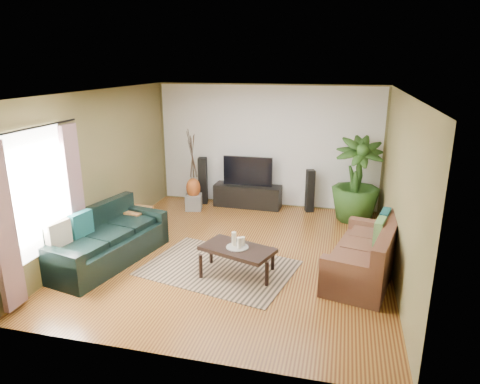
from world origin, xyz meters
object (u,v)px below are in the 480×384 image
(speaker_right, at_px, (310,191))
(side_table, at_px, (135,223))
(sofa_left, at_px, (106,237))
(vase, at_px, (193,188))
(coffee_table, at_px, (237,261))
(tv_stand, at_px, (248,196))
(potted_plant, at_px, (357,180))
(sofa_right, at_px, (364,250))
(television, at_px, (248,171))
(pedestal, at_px, (194,202))
(speaker_left, at_px, (203,181))

(speaker_right, relative_size, side_table, 1.69)
(sofa_left, bearing_deg, vase, 1.52)
(coffee_table, relative_size, speaker_right, 1.17)
(tv_stand, relative_size, potted_plant, 0.87)
(tv_stand, distance_m, potted_plant, 2.43)
(potted_plant, bearing_deg, sofa_right, -87.60)
(sofa_right, relative_size, side_table, 3.40)
(sofa_right, distance_m, potted_plant, 2.51)
(sofa_right, distance_m, tv_stand, 3.70)
(sofa_right, bearing_deg, vase, -109.66)
(coffee_table, distance_m, speaker_right, 3.31)
(television, bearing_deg, coffee_table, -80.00)
(coffee_table, relative_size, television, 0.99)
(sofa_left, xyz_separation_m, vase, (0.51, 2.77, 0.07))
(pedestal, bearing_deg, speaker_right, 11.12)
(potted_plant, height_order, pedestal, potted_plant)
(sofa_left, distance_m, television, 3.66)
(sofa_right, bearing_deg, coffee_table, -64.29)
(speaker_left, xyz_separation_m, vase, (-0.06, -0.49, -0.04))
(coffee_table, distance_m, television, 3.30)
(speaker_right, height_order, potted_plant, potted_plant)
(sofa_right, height_order, coffee_table, sofa_right)
(sofa_left, xyz_separation_m, tv_stand, (1.62, 3.26, -0.17))
(sofa_left, height_order, potted_plant, potted_plant)
(tv_stand, distance_m, speaker_right, 1.40)
(television, distance_m, potted_plant, 2.35)
(sofa_right, bearing_deg, side_table, -84.85)
(coffee_table, relative_size, pedestal, 3.19)
(coffee_table, xyz_separation_m, television, (-0.56, 3.20, 0.60))
(side_table, bearing_deg, potted_plant, 25.40)
(tv_stand, bearing_deg, vase, -154.94)
(television, bearing_deg, side_table, -126.82)
(coffee_table, xyz_separation_m, pedestal, (-1.68, 2.71, -0.05))
(speaker_left, height_order, speaker_right, speaker_left)
(tv_stand, bearing_deg, coffee_table, -78.73)
(speaker_left, bearing_deg, vase, -108.36)
(television, bearing_deg, potted_plant, -7.69)
(sofa_right, bearing_deg, sofa_left, -70.14)
(side_table, bearing_deg, tv_stand, 53.18)
(sofa_right, relative_size, television, 1.70)
(sofa_left, xyz_separation_m, coffee_table, (2.19, 0.06, -0.20))
(tv_stand, distance_m, vase, 1.24)
(coffee_table, height_order, television, television)
(sofa_right, relative_size, potted_plant, 1.08)
(coffee_table, height_order, speaker_left, speaker_left)
(potted_plant, height_order, side_table, potted_plant)
(potted_plant, bearing_deg, speaker_right, 161.57)
(coffee_table, bearing_deg, vase, 140.56)
(sofa_right, relative_size, speaker_right, 2.01)
(potted_plant, bearing_deg, speaker_left, 174.69)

